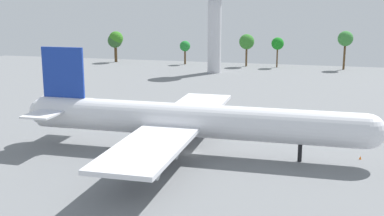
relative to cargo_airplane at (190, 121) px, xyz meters
The scene contains 5 objects.
ground_plane 5.86m from the cargo_airplane, ahead, with size 254.59×254.59×0.00m, color slate.
cargo_airplane is the anchor object (origin of this frame).
safety_cone_nose 29.81m from the cargo_airplane, ahead, with size 0.42×0.42×0.60m, color orange.
control_tower 99.39m from the cargo_airplane, 99.54° to the left, with size 9.41×9.41×31.72m.
tree_line_backdrop 119.22m from the cargo_airplane, 99.76° to the left, with size 126.87×6.24×14.87m.
Camera 1 is at (20.94, -80.63, 26.60)m, focal length 45.99 mm.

